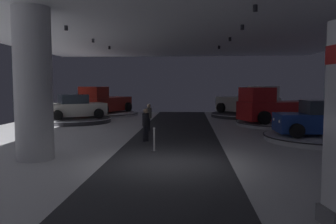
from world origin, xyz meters
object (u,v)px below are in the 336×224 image
Objects in this scene: pickup_truck_far_right at (275,108)px; pickup_truck_deep_right at (250,102)px; pickup_truck_deep_left at (104,102)px; display_car_mid_right at (321,120)px; display_car_far_left at (75,107)px; visitor_walking_near at (149,116)px; display_platform_mid_right at (320,138)px; visitor_walking_far at (146,123)px; display_platform_far_right at (279,123)px; display_platform_deep_right at (246,115)px; display_platform_deep_left at (106,114)px; column_left at (33,84)px; display_platform_far_left at (76,120)px.

pickup_truck_far_right is 1.05× the size of pickup_truck_deep_right.
pickup_truck_deep_left is 18.58m from display_car_mid_right.
display_car_far_left is at bearing 154.14° from display_car_mid_right.
pickup_truck_far_right is 8.67m from visitor_walking_near.
pickup_truck_far_right is at bearing 96.10° from display_platform_mid_right.
display_platform_far_right is at bearing 40.57° from visitor_walking_far.
display_platform_deep_right is 1.13× the size of display_platform_mid_right.
pickup_truck_deep_right reaches higher than display_car_far_left.
pickup_truck_far_right is at bearing -26.47° from display_platform_deep_left.
visitor_walking_far is at bearing -175.24° from display_car_mid_right.
pickup_truck_far_right is at bearing 43.97° from column_left.
display_platform_far_right is 1.00× the size of pickup_truck_far_right.
display_platform_far_left is at bearing -97.83° from pickup_truck_deep_left.
pickup_truck_far_right is 14.60m from pickup_truck_deep_left.
display_platform_mid_right is (0.65, -6.13, -1.03)m from pickup_truck_far_right.
display_platform_far_left is (-13.04, -4.98, 0.01)m from display_platform_deep_right.
pickup_truck_far_right reaches higher than visitor_walking_far.
display_platform_mid_right is at bearing 21.92° from column_left.
display_platform_far_right is at bearing -80.07° from pickup_truck_deep_right.
pickup_truck_deep_right is 14.44m from visitor_walking_far.
visitor_walking_far is at bearing -175.22° from display_platform_mid_right.
pickup_truck_deep_right is at bearing -49.98° from display_platform_deep_right.
display_car_far_left is at bearing 128.21° from visitor_walking_far.
display_platform_mid_right is (13.86, -12.35, -1.03)m from pickup_truck_deep_left.
display_platform_far_left is 1.13× the size of display_car_far_left.
display_platform_mid_right is at bearing -25.91° from display_car_far_left.
display_platform_deep_right is at bearing 51.45° from visitor_walking_near.
column_left is 0.97× the size of display_platform_far_right.
display_platform_far_right is at bearing 43.51° from column_left.
pickup_truck_far_right is at bearing -81.55° from display_platform_deep_right.
display_platform_deep_left is (-12.20, 0.55, -0.03)m from display_platform_deep_right.
pickup_truck_deep_right is at bearing 19.69° from display_car_far_left.
column_left reaches higher than pickup_truck_far_right.
visitor_walking_near is at bearing -130.12° from pickup_truck_deep_right.
pickup_truck_deep_right is 12.54m from pickup_truck_deep_left.
display_platform_far_right is 3.57× the size of visitor_walking_near.
column_left is at bearing -112.50° from visitor_walking_near.
pickup_truck_deep_right is 3.40× the size of visitor_walking_far.
pickup_truck_deep_right is (-0.68, 5.72, 0.05)m from pickup_truck_far_right.
display_platform_far_left reaches higher than display_platform_deep_right.
display_car_far_left is at bearing -160.31° from pickup_truck_deep_right.
display_platform_deep_right is 14.02m from display_car_far_left.
pickup_truck_deep_right is 12.48m from display_platform_deep_left.
display_car_mid_right is at bearing -25.86° from display_car_far_left.
display_platform_far_right is 1.00× the size of display_platform_deep_left.
pickup_truck_deep_right is at bearing 19.67° from display_platform_far_left.
pickup_truck_deep_left reaches higher than visitor_walking_far.
display_platform_deep_left is 18.68m from display_platform_mid_right.
column_left is at bearing -84.37° from display_platform_deep_left.
pickup_truck_deep_right is 1.26× the size of display_car_mid_right.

